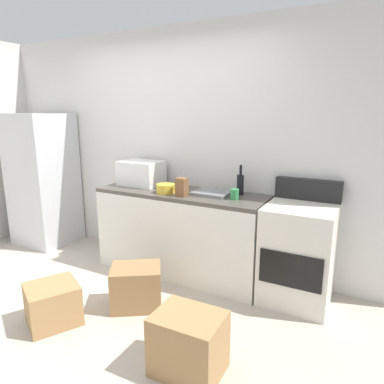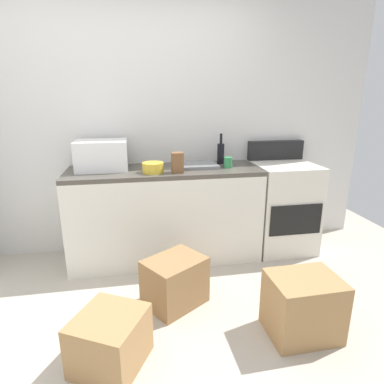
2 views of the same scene
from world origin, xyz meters
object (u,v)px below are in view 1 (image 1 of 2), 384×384
Objects in this scene: wine_bottle at (240,184)px; cardboard_box_large at (53,304)px; refrigerator at (43,180)px; mixing_bowl at (166,189)px; coffee_mug at (235,194)px; microwave at (141,173)px; knife_block at (182,187)px; cardboard_box_medium at (136,287)px; cardboard_box_small at (189,343)px; stove_oven at (298,252)px.

wine_bottle is 0.76× the size of cardboard_box_large.
mixing_bowl is at bearing -2.32° from refrigerator.
microwave is at bearing 174.24° from coffee_mug.
refrigerator is 9.37× the size of knife_block.
cardboard_box_large is 0.91× the size of cardboard_box_medium.
mixing_bowl is (-0.21, 0.04, -0.04)m from knife_block.
wine_bottle is 2.00m from cardboard_box_large.
cardboard_box_large is (-0.57, -1.15, -0.82)m from knife_block.
cardboard_box_large is at bearing -125.54° from wine_bottle.
cardboard_box_large is at bearing -178.04° from cardboard_box_small.
coffee_mug is 0.22× the size of cardboard_box_small.
wine_bottle reaches higher than coffee_mug.
microwave is 1.06× the size of cardboard_box_medium.
cardboard_box_large is (-1.69, -1.32, -0.30)m from stove_oven.
knife_block is 1.52m from cardboard_box_small.
mixing_bowl is (0.45, -0.20, -0.09)m from microwave.
refrigerator is at bearing 156.65° from cardboard_box_small.
coffee_mug reaches higher than cardboard_box_medium.
microwave is 1.64m from cardboard_box_large.
refrigerator is 2.16m from knife_block.
stove_oven reaches higher than cardboard_box_medium.
mixing_bowl is at bearing 98.45° from cardboard_box_medium.
stove_oven is 2.42× the size of cardboard_box_small.
cardboard_box_medium is (-0.62, -0.75, -0.76)m from coffee_mug.
knife_block reaches higher than mixing_bowl.
cardboard_box_small is at bearing -44.98° from microwave.
stove_oven is (3.27, 0.06, -0.38)m from refrigerator.
wine_bottle reaches higher than cardboard_box_medium.
knife_block is at bearing -19.91° from microwave.
wine_bottle is 0.66× the size of cardboard_box_small.
refrigerator reaches higher than cardboard_box_medium.
microwave reaches higher than mixing_bowl.
microwave is at bearing 160.09° from knife_block.
stove_oven is 1.87m from microwave.
cardboard_box_large is at bearing -141.88° from stove_oven.
microwave is at bearing 122.46° from cardboard_box_medium.
stove_oven is at bearing -13.46° from wine_bottle.
microwave is at bearing 155.87° from mixing_bowl.
knife_block is 0.22m from mixing_bowl.
wine_bottle is 1.67× the size of knife_block.
refrigerator reaches higher than knife_block.
knife_block is at bearing -171.21° from stove_oven.
cardboard_box_large is 0.70m from cardboard_box_medium.
cardboard_box_small reaches higher than cardboard_box_large.
cardboard_box_medium is 0.93m from cardboard_box_small.
stove_oven is at bearing 0.97° from refrigerator.
refrigerator is at bearing 176.88° from knife_block.
coffee_mug is at bearing 49.88° from cardboard_box_large.
refrigerator is 2.66m from coffee_mug.
stove_oven is 0.85m from wine_bottle.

